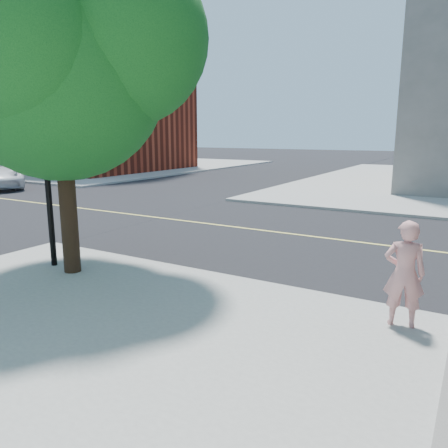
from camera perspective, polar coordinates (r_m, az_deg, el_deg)
The scene contains 7 objects.
ground at distance 11.62m, azimuth -18.26°, elevation -3.43°, with size 140.00×140.00×0.00m, color black.
road_ew at distance 14.88m, azimuth -5.23°, elevation 0.40°, with size 140.00×9.00×0.01m, color black.
sidewalk_nw at distance 42.82m, azimuth -17.23°, elevation 7.42°, with size 26.00×25.00×0.12m, color gray.
church at distance 38.39m, azimuth -18.75°, elevation 17.55°, with size 15.20×12.00×14.40m.
office_block at distance 50.40m, azimuth -24.75°, elevation 17.81°, with size 12.00×14.08×18.00m.
man_on_phone at distance 6.93m, azimuth 22.46°, elevation -6.01°, with size 0.58×0.38×1.60m, color #D7908F.
street_tree at distance 9.29m, azimuth -20.50°, elevation 21.19°, with size 5.18×4.71×6.88m.
Camera 1 is at (8.53, -7.34, 2.93)m, focal length 35.06 mm.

